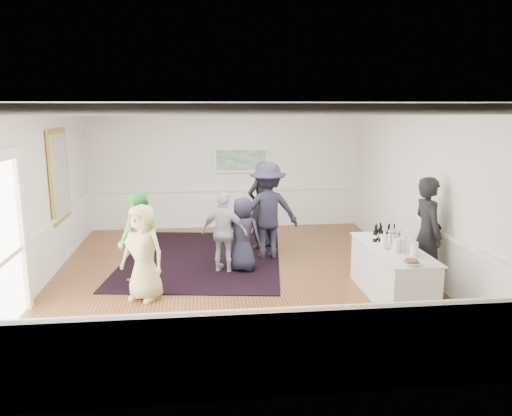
{
  "coord_description": "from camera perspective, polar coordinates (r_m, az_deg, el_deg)",
  "views": [
    {
      "loc": [
        -0.67,
        -8.91,
        3.17
      ],
      "look_at": [
        0.36,
        0.2,
        1.27
      ],
      "focal_mm": 35.0,
      "sensor_mm": 36.0,
      "label": 1
    }
  ],
  "objects": [
    {
      "name": "area_rug",
      "position": [
        10.63,
        -6.1,
        -5.69
      ],
      "size": [
        3.77,
        4.62,
        0.02
      ],
      "primitive_type": "cube",
      "rotation": [
        0.0,
        0.0,
        -0.14
      ],
      "color": "black",
      "rests_on": "floor"
    },
    {
      "name": "wall_right",
      "position": [
        9.96,
        18.38,
        2.02
      ],
      "size": [
        0.02,
        8.0,
        3.2
      ],
      "primitive_type": "cube",
      "color": "white",
      "rests_on": "floor"
    },
    {
      "name": "floor",
      "position": [
        9.48,
        -2.06,
        -7.85
      ],
      "size": [
        8.0,
        8.0,
        0.0
      ],
      "primitive_type": "plane",
      "color": "brown",
      "rests_on": "ground"
    },
    {
      "name": "wainscoting",
      "position": [
        9.33,
        -2.09,
        -4.96
      ],
      "size": [
        7.0,
        8.0,
        1.0
      ],
      "primitive_type": null,
      "color": "white",
      "rests_on": "floor"
    },
    {
      "name": "wall_front",
      "position": [
        5.2,
        1.23,
        -5.88
      ],
      "size": [
        7.0,
        0.02,
        3.2
      ],
      "primitive_type": "cube",
      "color": "white",
      "rests_on": "floor"
    },
    {
      "name": "serving_table",
      "position": [
        8.68,
        15.25,
        -7.12
      ],
      "size": [
        0.81,
        2.13,
        0.86
      ],
      "color": "silver",
      "rests_on": "floor"
    },
    {
      "name": "guest_green",
      "position": [
        8.89,
        -13.24,
        -3.63
      ],
      "size": [
        1.01,
        1.07,
        1.74
      ],
      "primitive_type": "imported",
      "rotation": [
        0.0,
        0.0,
        -1.01
      ],
      "color": "green",
      "rests_on": "floor"
    },
    {
      "name": "guest_dark_b",
      "position": [
        11.06,
        0.71,
        0.28
      ],
      "size": [
        0.85,
        0.73,
        1.97
      ],
      "primitive_type": "imported",
      "rotation": [
        0.0,
        0.0,
        3.59
      ],
      "color": "black",
      "rests_on": "floor"
    },
    {
      "name": "bartender",
      "position": [
        9.08,
        18.99,
        -2.83
      ],
      "size": [
        0.5,
        0.74,
        1.99
      ],
      "primitive_type": "imported",
      "rotation": [
        0.0,
        0.0,
        1.6
      ],
      "color": "black",
      "rests_on": "floor"
    },
    {
      "name": "wall_back",
      "position": [
        13.02,
        -3.48,
        4.73
      ],
      "size": [
        7.0,
        0.02,
        3.2
      ],
      "primitive_type": "cube",
      "color": "white",
      "rests_on": "floor"
    },
    {
      "name": "nut_bowl",
      "position": [
        7.72,
        17.35,
        -5.94
      ],
      "size": [
        0.26,
        0.26,
        0.08
      ],
      "color": "white",
      "rests_on": "serving_table"
    },
    {
      "name": "ceiling",
      "position": [
        8.94,
        -2.22,
        11.87
      ],
      "size": [
        7.0,
        8.0,
        0.02
      ],
      "primitive_type": "cube",
      "color": "white",
      "rests_on": "wall_back"
    },
    {
      "name": "mirror",
      "position": [
        10.67,
        -21.56,
        3.49
      ],
      "size": [
        0.05,
        1.25,
        1.85
      ],
      "color": "gold",
      "rests_on": "wall_left"
    },
    {
      "name": "wine_bottles",
      "position": [
        8.92,
        14.36,
        -2.66
      ],
      "size": [
        0.45,
        0.26,
        0.31
      ],
      "color": "black",
      "rests_on": "serving_table"
    },
    {
      "name": "wall_left",
      "position": [
        9.48,
        -23.74,
        1.16
      ],
      "size": [
        0.02,
        8.0,
        3.2
      ],
      "primitive_type": "cube",
      "color": "white",
      "rests_on": "floor"
    },
    {
      "name": "guest_dark_a",
      "position": [
        10.39,
        1.34,
        -0.33
      ],
      "size": [
        1.34,
        0.81,
        2.02
      ],
      "primitive_type": "imported",
      "rotation": [
        0.0,
        0.0,
        3.19
      ],
      "color": "#1E1E32",
      "rests_on": "floor"
    },
    {
      "name": "ice_bucket",
      "position": [
        8.73,
        15.37,
        -3.29
      ],
      "size": [
        0.26,
        0.26,
        0.24
      ],
      "primitive_type": "cylinder",
      "color": "silver",
      "rests_on": "serving_table"
    },
    {
      "name": "juice_pitchers",
      "position": [
        8.31,
        16.24,
        -4.06
      ],
      "size": [
        0.43,
        0.59,
        0.24
      ],
      "color": "#7FB741",
      "rests_on": "serving_table"
    },
    {
      "name": "guest_navy",
      "position": [
        9.63,
        -1.52,
        -3.01
      ],
      "size": [
        0.84,
        0.72,
        1.46
      ],
      "primitive_type": "imported",
      "rotation": [
        0.0,
        0.0,
        2.71
      ],
      "color": "#1E1E32",
      "rests_on": "floor"
    },
    {
      "name": "landscape_painting",
      "position": [
        12.98,
        -1.7,
        5.53
      ],
      "size": [
        1.44,
        0.06,
        0.66
      ],
      "color": "white",
      "rests_on": "wall_back"
    },
    {
      "name": "guest_tan",
      "position": [
        8.4,
        -12.8,
        -4.98
      ],
      "size": [
        0.94,
        0.83,
        1.61
      ],
      "primitive_type": "imported",
      "rotation": [
        0.0,
        0.0,
        -0.52
      ],
      "color": "tan",
      "rests_on": "floor"
    },
    {
      "name": "guest_lilac",
      "position": [
        9.58,
        -3.63,
        -2.81
      ],
      "size": [
        0.99,
        0.69,
        1.56
      ],
      "primitive_type": "imported",
      "rotation": [
        0.0,
        0.0,
        2.77
      ],
      "color": "#B9B4CA",
      "rests_on": "floor"
    }
  ]
}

